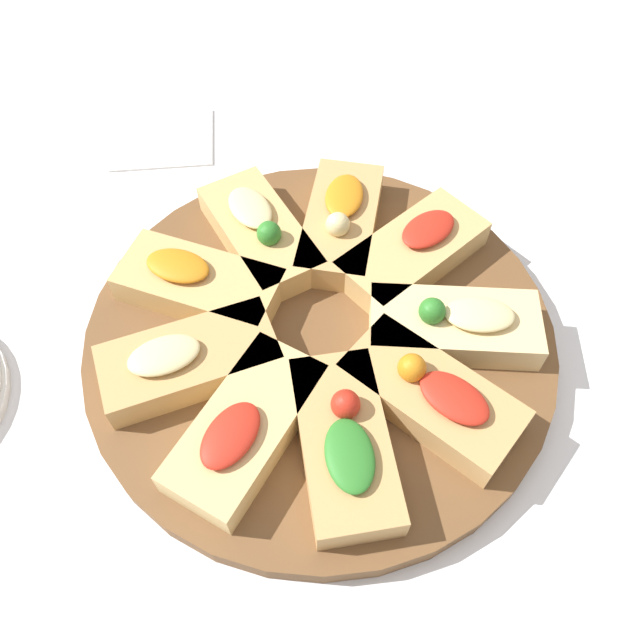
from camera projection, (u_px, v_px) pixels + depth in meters
ground_plane at (320, 342)px, 0.60m from camera, size 3.00×3.00×0.00m
serving_board at (320, 336)px, 0.59m from camera, size 0.44×0.44×0.02m
focaccia_slice_0 at (432, 395)px, 0.52m from camera, size 0.15×0.16×0.05m
focaccia_slice_1 at (455, 325)px, 0.56m from camera, size 0.16×0.11×0.05m
focaccia_slice_2 at (413, 251)px, 0.61m from camera, size 0.17×0.13×0.04m
focaccia_slice_3 at (341, 221)px, 0.63m from camera, size 0.12×0.17×0.05m
focaccia_slice_4 at (260, 232)px, 0.62m from camera, size 0.11×0.17×0.05m
focaccia_slice_5 at (198, 283)px, 0.59m from camera, size 0.16×0.14×0.04m
focaccia_slice_6 at (188, 360)px, 0.54m from camera, size 0.16×0.09×0.04m
focaccia_slice_7 at (245, 427)px, 0.51m from camera, size 0.15×0.16×0.04m
focaccia_slice_8 at (344, 442)px, 0.50m from camera, size 0.08×0.15×0.05m
napkin_stack at (163, 139)px, 0.76m from camera, size 0.13×0.12×0.01m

